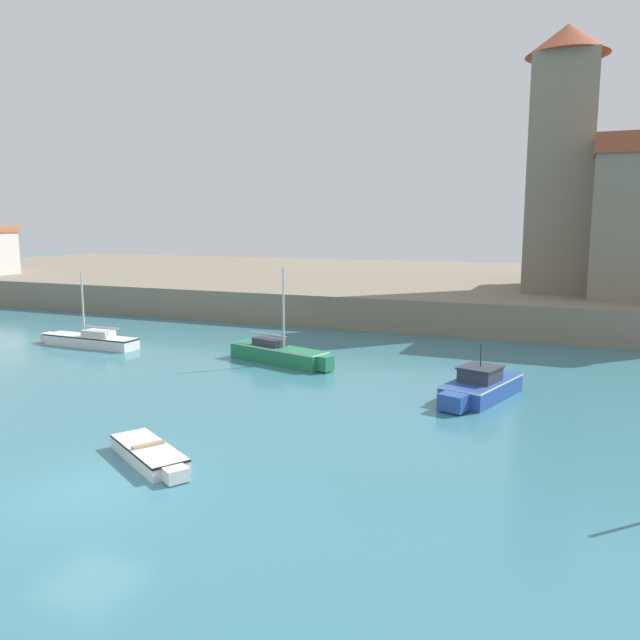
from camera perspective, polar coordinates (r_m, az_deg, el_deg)
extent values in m
plane|color=teal|center=(17.58, -20.54, -14.56)|extent=(200.00, 200.00, 0.00)
cube|color=gray|center=(58.52, 11.29, 3.02)|extent=(120.00, 40.00, 2.14)
cube|color=white|center=(37.05, -20.22, -1.84)|extent=(5.87, 1.39, 0.61)
cube|color=white|center=(39.33, -23.56, -1.44)|extent=(0.57, 0.70, 0.52)
cube|color=black|center=(37.00, -20.24, -1.44)|extent=(5.93, 1.41, 0.07)
cylinder|color=silver|center=(37.05, -20.87, 1.38)|extent=(0.10, 0.10, 3.54)
cylinder|color=silver|center=(36.41, -19.46, -0.61)|extent=(2.63, 0.15, 0.08)
cube|color=silver|center=(36.56, -19.60, -1.17)|extent=(1.77, 0.91, 0.36)
cube|color=#237A4C|center=(30.83, -3.88, -3.19)|extent=(5.58, 2.73, 0.81)
cube|color=#237A4C|center=(28.92, 0.50, -3.98)|extent=(0.72, 0.80, 0.69)
cube|color=white|center=(30.76, -3.89, -2.52)|extent=(5.64, 2.75, 0.07)
cylinder|color=silver|center=(30.15, -3.36, 1.13)|extent=(0.10, 0.10, 3.94)
cylinder|color=silver|center=(31.11, -4.82, -1.30)|extent=(2.38, 0.77, 0.08)
cube|color=#333842|center=(31.08, -4.63, -2.00)|extent=(1.81, 1.29, 0.36)
cube|color=white|center=(19.12, -15.40, -11.68)|extent=(3.41, 2.64, 0.44)
cube|color=white|center=(17.47, -13.05, -13.59)|extent=(0.73, 0.77, 0.37)
cube|color=black|center=(19.06, -15.42, -11.18)|extent=(3.45, 2.67, 0.07)
cube|color=#997F5B|center=(19.03, -15.43, -10.95)|extent=(0.65, 0.90, 0.08)
cube|color=#284C9E|center=(25.54, 14.57, -6.09)|extent=(2.81, 4.37, 0.73)
cube|color=#284C9E|center=(23.43, 12.10, -7.35)|extent=(1.13, 1.02, 0.62)
cube|color=white|center=(25.46, 14.59, -5.39)|extent=(2.83, 4.42, 0.07)
cube|color=#333842|center=(25.21, 14.43, -4.85)|extent=(1.65, 1.73, 0.49)
cube|color=#2D333D|center=(25.15, 14.45, -4.21)|extent=(1.76, 1.87, 0.08)
cylinder|color=black|center=(25.04, 14.50, -3.12)|extent=(0.04, 0.04, 0.90)
cube|color=gray|center=(46.25, 21.11, 12.12)|extent=(4.12, 4.12, 15.60)
cone|color=#9E472D|center=(47.66, 21.75, 22.72)|extent=(5.35, 5.35, 2.00)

